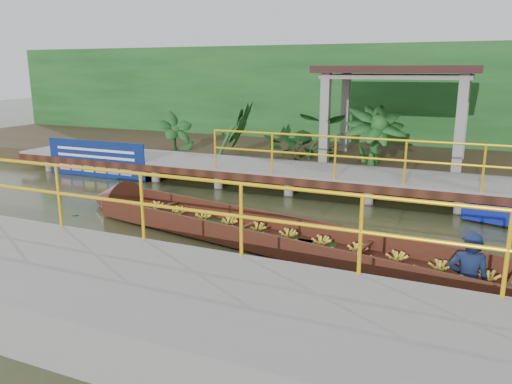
% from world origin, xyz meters
% --- Properties ---
extents(ground, '(80.00, 80.00, 0.00)m').
position_xyz_m(ground, '(0.00, 0.00, 0.00)').
color(ground, '#2D3219').
rests_on(ground, ground).
extents(land_strip, '(30.00, 8.00, 0.45)m').
position_xyz_m(land_strip, '(0.00, 7.50, 0.23)').
color(land_strip, '#2E2817').
rests_on(land_strip, ground).
extents(far_dock, '(16.00, 2.06, 1.66)m').
position_xyz_m(far_dock, '(0.02, 3.43, 0.48)').
color(far_dock, gray).
rests_on(far_dock, ground).
extents(near_dock, '(18.00, 2.40, 1.73)m').
position_xyz_m(near_dock, '(1.00, -4.20, 0.30)').
color(near_dock, gray).
rests_on(near_dock, ground).
extents(pavilion, '(4.40, 3.00, 3.00)m').
position_xyz_m(pavilion, '(3.00, 6.30, 2.82)').
color(pavilion, gray).
rests_on(pavilion, ground).
extents(foliage_backdrop, '(30.00, 0.80, 4.00)m').
position_xyz_m(foliage_backdrop, '(0.00, 10.00, 2.00)').
color(foliage_backdrop, '#144017').
rests_on(foliage_backdrop, ground).
extents(vendor_boat, '(11.15, 3.17, 2.07)m').
position_xyz_m(vendor_boat, '(2.72, -0.99, 0.20)').
color(vendor_boat, '#36190E').
rests_on(vendor_boat, ground).
extents(blue_banner, '(3.45, 0.04, 1.08)m').
position_xyz_m(blue_banner, '(-4.93, 2.48, 0.56)').
color(blue_banner, navy).
rests_on(blue_banner, ground).
extents(tropical_plants, '(14.06, 1.06, 1.33)m').
position_xyz_m(tropical_plants, '(2.25, 5.30, 1.11)').
color(tropical_plants, '#144017').
rests_on(tropical_plants, ground).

